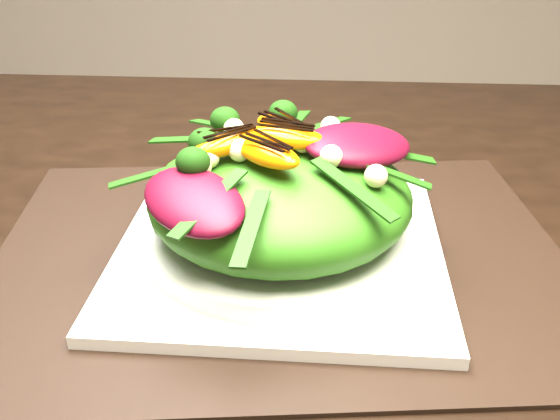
# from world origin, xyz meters

# --- Properties ---
(placemat) EXTENTS (0.52, 0.42, 0.00)m
(placemat) POSITION_xyz_m (0.29, -0.06, 0.75)
(placemat) COLOR black
(placemat) RESTS_ON dining_table
(plate_base) EXTENTS (0.28, 0.28, 0.01)m
(plate_base) POSITION_xyz_m (0.29, -0.06, 0.76)
(plate_base) COLOR silver
(plate_base) RESTS_ON placemat
(salad_bowl) EXTENTS (0.29, 0.29, 0.02)m
(salad_bowl) POSITION_xyz_m (0.29, -0.06, 0.77)
(salad_bowl) COLOR silver
(salad_bowl) RESTS_ON plate_base
(lettuce_mound) EXTENTS (0.23, 0.23, 0.08)m
(lettuce_mound) POSITION_xyz_m (0.29, -0.06, 0.81)
(lettuce_mound) COLOR #2E6613
(lettuce_mound) RESTS_ON salad_bowl
(radicchio_leaf) EXTENTS (0.11, 0.10, 0.02)m
(radicchio_leaf) POSITION_xyz_m (0.35, -0.05, 0.85)
(radicchio_leaf) COLOR #420715
(radicchio_leaf) RESTS_ON lettuce_mound
(orange_segment) EXTENTS (0.06, 0.03, 0.02)m
(orange_segment) POSITION_xyz_m (0.29, -0.03, 0.86)
(orange_segment) COLOR #E55F03
(orange_segment) RESTS_ON lettuce_mound
(broccoli_floret) EXTENTS (0.05, 0.05, 0.04)m
(broccoli_floret) POSITION_xyz_m (0.23, -0.03, 0.86)
(broccoli_floret) COLOR #0C3309
(broccoli_floret) RESTS_ON lettuce_mound
(macadamia_nut) EXTENTS (0.02, 0.02, 0.02)m
(macadamia_nut) POSITION_xyz_m (0.33, -0.09, 0.85)
(macadamia_nut) COLOR beige
(macadamia_nut) RESTS_ON lettuce_mound
(balsamic_drizzle) EXTENTS (0.04, 0.00, 0.00)m
(balsamic_drizzle) POSITION_xyz_m (0.29, -0.03, 0.86)
(balsamic_drizzle) COLOR black
(balsamic_drizzle) RESTS_ON orange_segment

